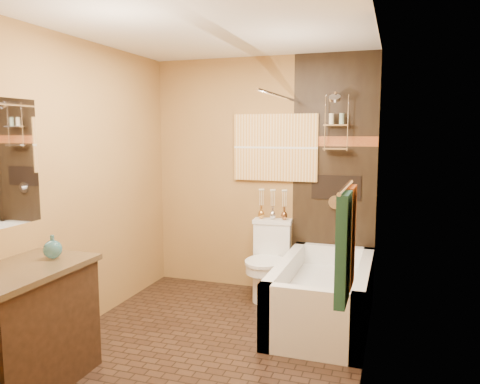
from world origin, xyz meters
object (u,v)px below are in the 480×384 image
at_px(sunset_painting, 275,148).
at_px(bathtub, 323,299).
at_px(toilet, 268,260).
at_px(vanity, 24,328).

height_order(sunset_painting, bathtub, sunset_painting).
bearing_deg(sunset_painting, toilet, -90.00).
xyz_separation_m(bathtub, toilet, (-0.64, 0.46, 0.18)).
relative_size(sunset_painting, bathtub, 0.60).
bearing_deg(toilet, bathtub, -41.38).
distance_m(toilet, vanity, 2.44).
bearing_deg(bathtub, sunset_painting, 131.49).
xyz_separation_m(sunset_painting, bathtub, (0.64, -0.73, -1.33)).
bearing_deg(toilet, sunset_painting, 84.33).
bearing_deg(toilet, vanity, -122.04).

